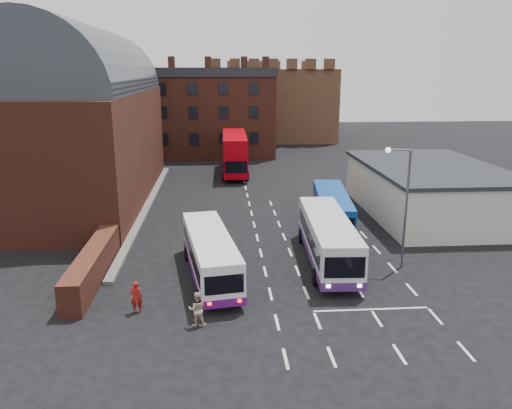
{
  "coord_description": "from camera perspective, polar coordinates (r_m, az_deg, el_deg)",
  "views": [
    {
      "loc": [
        -2.66,
        -25.93,
        12.0
      ],
      "look_at": [
        0.0,
        10.0,
        2.2
      ],
      "focal_mm": 35.0,
      "sensor_mm": 36.0,
      "label": 1
    }
  ],
  "objects": [
    {
      "name": "castle_keep",
      "position": [
        92.53,
        1.16,
        11.5
      ],
      "size": [
        22.0,
        22.0,
        12.0
      ],
      "primitive_type": "cube",
      "color": "brown",
      "rests_on": "ground"
    },
    {
      "name": "cream_building",
      "position": [
        44.76,
        19.13,
        1.66
      ],
      "size": [
        10.4,
        16.4,
        4.25
      ],
      "color": "beige",
      "rests_on": "ground"
    },
    {
      "name": "bus_red_double",
      "position": [
        58.86,
        -2.46,
        5.91
      ],
      "size": [
        3.07,
        11.77,
        4.69
      ],
      "rotation": [
        0.0,
        0.0,
        3.13
      ],
      "color": "#B5000B",
      "rests_on": "ground"
    },
    {
      "name": "railway_station",
      "position": [
        48.85,
        -19.72,
        9.22
      ],
      "size": [
        12.0,
        28.0,
        16.0
      ],
      "color": "#602B1E",
      "rests_on": "ground"
    },
    {
      "name": "bus_blue",
      "position": [
        39.18,
        8.69,
        -0.33
      ],
      "size": [
        3.46,
        10.23,
        2.74
      ],
      "rotation": [
        0.0,
        0.0,
        3.02
      ],
      "color": "navy",
      "rests_on": "ground"
    },
    {
      "name": "bus_white_inbound",
      "position": [
        31.98,
        8.21,
        -3.64
      ],
      "size": [
        3.14,
        10.96,
        2.96
      ],
      "rotation": [
        0.0,
        0.0,
        3.09
      ],
      "color": "silver",
      "rests_on": "ground"
    },
    {
      "name": "ground",
      "position": [
        28.69,
        1.5,
        -9.51
      ],
      "size": [
        180.0,
        180.0,
        0.0
      ],
      "primitive_type": "plane",
      "color": "black"
    },
    {
      "name": "pedestrian_red",
      "position": [
        26.42,
        -13.53,
        -10.24
      ],
      "size": [
        0.66,
        0.48,
        1.67
      ],
      "primitive_type": "imported",
      "rotation": [
        0.0,
        0.0,
        3.28
      ],
      "color": "maroon",
      "rests_on": "ground"
    },
    {
      "name": "forecourt_wall",
      "position": [
        30.98,
        -18.14,
        -6.57
      ],
      "size": [
        1.2,
        10.0,
        1.8
      ],
      "primitive_type": "cube",
      "color": "#602B1E",
      "rests_on": "ground"
    },
    {
      "name": "bus_white_outbound",
      "position": [
        29.58,
        -5.26,
        -5.47
      ],
      "size": [
        3.74,
        10.09,
        2.69
      ],
      "rotation": [
        0.0,
        0.0,
        0.16
      ],
      "color": "white",
      "rests_on": "ground"
    },
    {
      "name": "brick_terrace",
      "position": [
        72.3,
        -6.97,
        9.95
      ],
      "size": [
        22.0,
        10.0,
        11.0
      ],
      "primitive_type": "cube",
      "color": "brown",
      "rests_on": "ground"
    },
    {
      "name": "pedestrian_beige",
      "position": [
        24.62,
        -6.74,
        -11.77
      ],
      "size": [
        0.86,
        0.68,
        1.75
      ],
      "primitive_type": "imported",
      "rotation": [
        0.0,
        0.0,
        3.16
      ],
      "color": "tan",
      "rests_on": "ground"
    },
    {
      "name": "street_lamp",
      "position": [
        31.44,
        16.4,
        0.84
      ],
      "size": [
        1.47,
        0.63,
        7.51
      ],
      "rotation": [
        0.0,
        0.0,
        -0.31
      ],
      "color": "#4C4D4E",
      "rests_on": "ground"
    }
  ]
}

